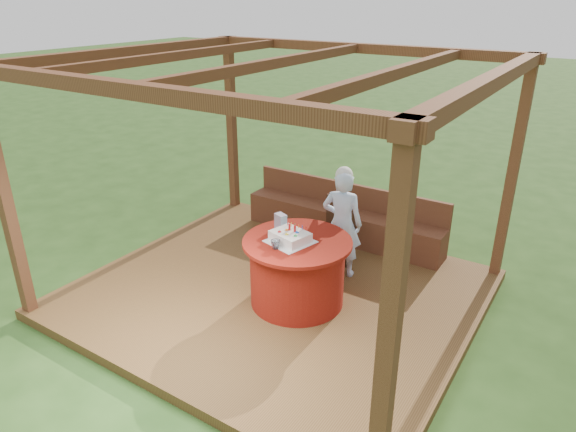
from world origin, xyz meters
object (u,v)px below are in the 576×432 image
object	(u,v)px
chair	(339,226)
gift_bag	(281,222)
bench	(343,221)
table	(297,271)
elderly_woman	(342,222)
drinking_glass	(275,245)
birthday_cake	(290,237)

from	to	relation	value
chair	gift_bag	world-z (taller)	gift_bag
bench	table	world-z (taller)	bench
bench	elderly_woman	world-z (taller)	elderly_woman
chair	elderly_woman	xyz separation A→B (m)	(0.22, -0.37, 0.25)
elderly_woman	drinking_glass	distance (m)	1.18
chair	bench	bearing A→B (deg)	112.06
chair	elderly_woman	distance (m)	0.50
gift_bag	chair	bearing A→B (deg)	101.75
chair	birthday_cake	distance (m)	1.36
bench	gift_bag	xyz separation A→B (m)	(0.04, -1.68, 0.62)
table	birthday_cake	distance (m)	0.46
elderly_woman	gift_bag	bearing A→B (deg)	-119.84
bench	birthday_cake	size ratio (longest dim) A/B	5.54
birthday_cake	gift_bag	xyz separation A→B (m)	(-0.26, 0.20, 0.04)
table	drinking_glass	bearing A→B (deg)	-107.23
birthday_cake	drinking_glass	size ratio (longest dim) A/B	5.20
elderly_woman	gift_bag	distance (m)	0.86
chair	elderly_woman	size ratio (longest dim) A/B	0.60
birthday_cake	bench	bearing A→B (deg)	98.91
elderly_woman	birthday_cake	size ratio (longest dim) A/B	2.64
table	gift_bag	world-z (taller)	gift_bag
chair	drinking_glass	bearing A→B (deg)	-89.27
elderly_woman	drinking_glass	xyz separation A→B (m)	(-0.20, -1.16, 0.12)
gift_bag	elderly_woman	bearing A→B (deg)	82.07
elderly_woman	drinking_glass	size ratio (longest dim) A/B	13.72
drinking_glass	elderly_woman	bearing A→B (deg)	80.04
bench	birthday_cake	xyz separation A→B (m)	(0.29, -1.88, 0.58)
chair	table	bearing A→B (deg)	-84.83
gift_bag	bench	bearing A→B (deg)	113.11
birthday_cake	elderly_woman	bearing A→B (deg)	80.19
elderly_woman	chair	bearing A→B (deg)	121.12
chair	birthday_cake	world-z (taller)	birthday_cake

